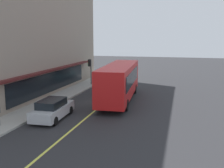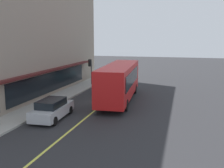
# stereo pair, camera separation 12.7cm
# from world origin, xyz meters

# --- Properties ---
(ground) EXTENTS (120.00, 120.00, 0.00)m
(ground) POSITION_xyz_m (0.00, 0.00, 0.00)
(ground) COLOR #28282B
(sidewalk) EXTENTS (80.00, 2.49, 0.15)m
(sidewalk) POSITION_xyz_m (0.00, 4.97, 0.07)
(sidewalk) COLOR #9E9B93
(sidewalk) RESTS_ON ground
(lane_centre_stripe) EXTENTS (36.00, 0.16, 0.01)m
(lane_centre_stripe) POSITION_xyz_m (0.00, 0.00, 0.00)
(lane_centre_stripe) COLOR #D8D14C
(lane_centre_stripe) RESTS_ON ground
(storefront_building) EXTENTS (25.99, 10.00, 15.71)m
(storefront_building) POSITION_xyz_m (1.49, 10.90, 7.85)
(storefront_building) COLOR gray
(storefront_building) RESTS_ON ground
(bus) EXTENTS (11.28, 3.31, 3.50)m
(bus) POSITION_xyz_m (1.00, -1.16, 1.99)
(bus) COLOR red
(bus) RESTS_ON ground
(traffic_light) EXTENTS (0.30, 0.52, 3.20)m
(traffic_light) POSITION_xyz_m (7.80, 4.40, 2.53)
(traffic_light) COLOR #2D2D33
(traffic_light) RESTS_ON sidewalk
(car_silver) EXTENTS (4.37, 2.00, 1.52)m
(car_silver) POSITION_xyz_m (-5.95, 2.38, 0.74)
(car_silver) COLOR #B7BABF
(car_silver) RESTS_ON ground
(car_teal) EXTENTS (4.30, 1.87, 1.52)m
(car_teal) POSITION_xyz_m (11.51, 2.35, 0.74)
(car_teal) COLOR #14666B
(car_teal) RESTS_ON ground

